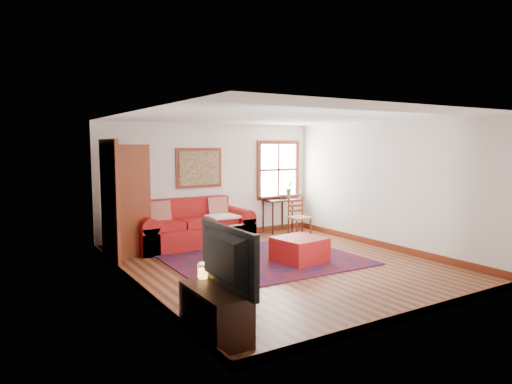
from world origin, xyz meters
TOP-DOWN VIEW (x-y plane):
  - ground at (0.00, 0.00)m, footprint 5.50×5.50m
  - room_envelope at (0.00, 0.02)m, footprint 5.04×5.54m
  - window at (1.78, 2.70)m, footprint 1.18×0.20m
  - doorway at (-2.21, 1.78)m, footprint 0.89×1.08m
  - framed_artwork at (-0.30, 2.71)m, footprint 1.05×0.07m
  - persian_rug at (-0.07, 0.48)m, footprint 3.29×2.65m
  - red_leather_sofa at (-0.67, 2.28)m, footprint 2.40×0.99m
  - red_ottoman at (0.38, 0.06)m, footprint 0.85×0.85m
  - side_table at (1.61, 2.53)m, footprint 0.65×0.49m
  - ladder_back_chair at (1.65, 1.79)m, footprint 0.45×0.43m
  - media_cabinet at (-2.27, -1.96)m, footprint 0.43×0.96m
  - television at (-2.25, -2.00)m, footprint 0.15×1.16m
  - candle_hurricane at (-2.22, -1.55)m, footprint 0.12×0.12m

SIDE VIEW (x-z plane):
  - ground at x=0.00m, z-range 0.00..0.00m
  - persian_rug at x=-0.07m, z-range 0.00..0.02m
  - red_ottoman at x=0.38m, z-range 0.00..0.44m
  - media_cabinet at x=-2.27m, z-range 0.00..0.53m
  - red_leather_sofa at x=-0.67m, z-range -0.16..0.78m
  - ladder_back_chair at x=1.65m, z-range 0.03..0.93m
  - candle_hurricane at x=-2.22m, z-range 0.52..0.70m
  - side_table at x=1.61m, z-range 0.26..1.04m
  - television at x=-2.25m, z-range 0.53..1.20m
  - doorway at x=-2.21m, z-range 0.00..2.14m
  - window at x=1.78m, z-range 0.62..2.00m
  - framed_artwork at x=-0.30m, z-range 1.13..1.98m
  - room_envelope at x=0.00m, z-range 0.39..2.91m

